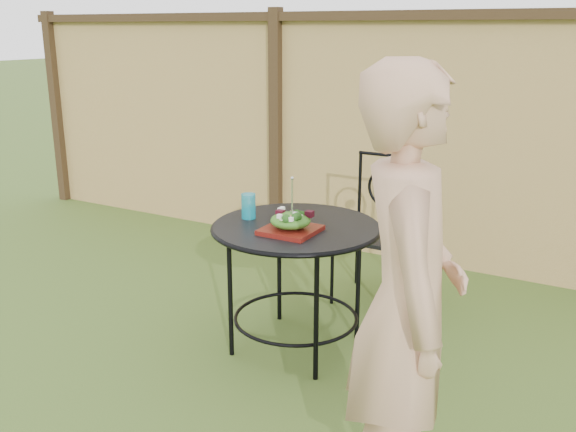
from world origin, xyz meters
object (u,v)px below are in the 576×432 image
at_px(salad_plate, 291,230).
at_px(patio_table, 296,249).
at_px(patio_chair, 377,225).
at_px(diner, 407,306).

bearing_deg(salad_plate, patio_table, 106.07).
relative_size(patio_chair, diner, 0.57).
xyz_separation_m(patio_chair, diner, (0.83, -1.82, 0.33)).
distance_m(patio_table, salad_plate, 0.20).
relative_size(patio_table, diner, 0.56).
xyz_separation_m(patio_table, diner, (0.95, -0.93, 0.25)).
relative_size(patio_table, patio_chair, 0.97).
relative_size(patio_chair, salad_plate, 3.52).
xyz_separation_m(patio_chair, salad_plate, (-0.08, -1.02, 0.23)).
bearing_deg(patio_chair, salad_plate, -94.58).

